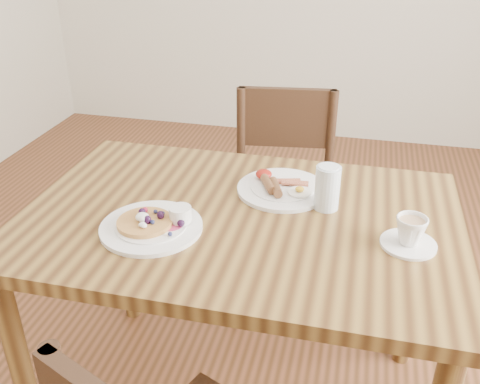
{
  "coord_description": "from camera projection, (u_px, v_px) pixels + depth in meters",
  "views": [
    {
      "loc": [
        0.3,
        -1.24,
        1.5
      ],
      "look_at": [
        0.0,
        0.0,
        0.82
      ],
      "focal_mm": 40.0,
      "sensor_mm": 36.0,
      "label": 1
    }
  ],
  "objects": [
    {
      "name": "teacup_saucer",
      "position": [
        410.0,
        234.0,
        1.32
      ],
      "size": [
        0.14,
        0.14,
        0.08
      ],
      "color": "white",
      "rests_on": "dining_table"
    },
    {
      "name": "chair_far",
      "position": [
        283.0,
        193.0,
        2.13
      ],
      "size": [
        0.47,
        0.47,
        0.88
      ],
      "rotation": [
        0.0,
        0.0,
        3.27
      ],
      "color": "#322012",
      "rests_on": "ground"
    },
    {
      "name": "dining_table",
      "position": [
        240.0,
        244.0,
        1.52
      ],
      "size": [
        1.2,
        0.8,
        0.75
      ],
      "color": "brown",
      "rests_on": "ground"
    },
    {
      "name": "breakfast_plate",
      "position": [
        281.0,
        188.0,
        1.59
      ],
      "size": [
        0.27,
        0.27,
        0.04
      ],
      "color": "white",
      "rests_on": "dining_table"
    },
    {
      "name": "water_glass",
      "position": [
        327.0,
        188.0,
        1.48
      ],
      "size": [
        0.07,
        0.07,
        0.13
      ],
      "primitive_type": "cylinder",
      "color": "silver",
      "rests_on": "dining_table"
    },
    {
      "name": "pancake_plate",
      "position": [
        153.0,
        224.0,
        1.4
      ],
      "size": [
        0.27,
        0.27,
        0.06
      ],
      "color": "white",
      "rests_on": "dining_table"
    }
  ]
}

